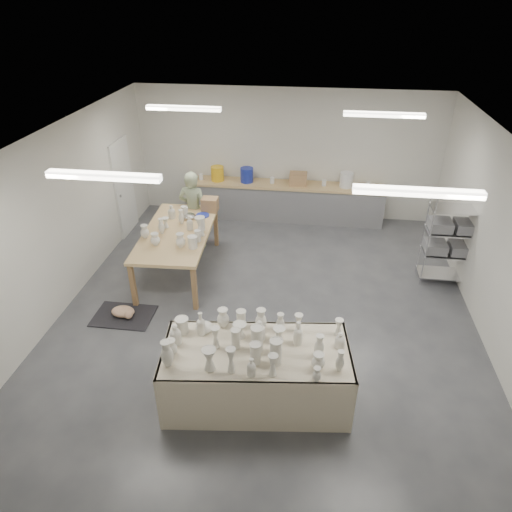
# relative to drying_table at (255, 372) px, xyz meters

# --- Properties ---
(room) EXTENTS (8.00, 8.02, 3.00)m
(room) POSITION_rel_drying_table_xyz_m (-0.18, 2.03, 1.60)
(room) COLOR #424449
(room) RESTS_ON ground
(back_counter) EXTENTS (4.60, 0.60, 1.24)m
(back_counter) POSITION_rel_drying_table_xyz_m (-0.08, 5.63, 0.03)
(back_counter) COLOR tan
(back_counter) RESTS_ON ground
(wire_shelf) EXTENTS (0.88, 0.48, 1.80)m
(wire_shelf) POSITION_rel_drying_table_xyz_m (3.13, 3.35, 0.46)
(wire_shelf) COLOR silver
(wire_shelf) RESTS_ON ground
(drying_table) EXTENTS (2.54, 1.42, 1.23)m
(drying_table) POSITION_rel_drying_table_xyz_m (0.00, 0.00, 0.00)
(drying_table) COLOR olive
(drying_table) RESTS_ON ground
(work_table) EXTENTS (1.33, 2.49, 1.28)m
(work_table) POSITION_rel_drying_table_xyz_m (-1.84, 3.01, 0.45)
(work_table) COLOR tan
(work_table) RESTS_ON ground
(rug) EXTENTS (1.00, 0.70, 0.02)m
(rug) POSITION_rel_drying_table_xyz_m (-2.48, 1.45, -0.45)
(rug) COLOR black
(rug) RESTS_ON ground
(cat) EXTENTS (0.46, 0.37, 0.17)m
(cat) POSITION_rel_drying_table_xyz_m (-2.46, 1.44, -0.35)
(cat) COLOR white
(cat) RESTS_ON rug
(potter) EXTENTS (0.66, 0.47, 1.69)m
(potter) POSITION_rel_drying_table_xyz_m (-1.86, 4.04, 0.39)
(potter) COLOR #94A37E
(potter) RESTS_ON ground
(red_stool) EXTENTS (0.40, 0.40, 0.33)m
(red_stool) POSITION_rel_drying_table_xyz_m (-1.86, 4.31, -0.17)
(red_stool) COLOR #B2191F
(red_stool) RESTS_ON ground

